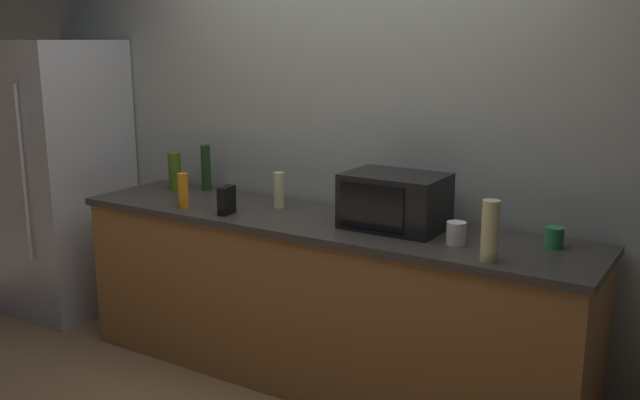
% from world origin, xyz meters
% --- Properties ---
extents(back_wall, '(6.40, 0.10, 2.70)m').
position_xyz_m(back_wall, '(0.00, 0.81, 1.35)').
color(back_wall, '#9EA399').
rests_on(back_wall, ground_plane).
extents(counter_run, '(2.84, 0.64, 0.90)m').
position_xyz_m(counter_run, '(0.00, 0.40, 0.45)').
color(counter_run, '#9E6B38').
rests_on(counter_run, ground_plane).
extents(refrigerator, '(0.72, 0.73, 1.80)m').
position_xyz_m(refrigerator, '(-2.05, 0.40, 0.90)').
color(refrigerator, '#B7BABF').
rests_on(refrigerator, ground_plane).
extents(microwave, '(0.48, 0.35, 0.27)m').
position_xyz_m(microwave, '(0.40, 0.45, 1.04)').
color(microwave, black).
rests_on(microwave, counter_run).
extents(cordless_phone, '(0.06, 0.11, 0.15)m').
position_xyz_m(cordless_phone, '(-0.47, 0.22, 0.98)').
color(cordless_phone, black).
rests_on(cordless_phone, counter_run).
extents(bottle_wine, '(0.06, 0.06, 0.28)m').
position_xyz_m(bottle_wine, '(-0.96, 0.63, 1.04)').
color(bottle_wine, '#1E3F19').
rests_on(bottle_wine, counter_run).
extents(bottle_olive_oil, '(0.08, 0.08, 0.23)m').
position_xyz_m(bottle_olive_oil, '(-1.14, 0.54, 1.02)').
color(bottle_olive_oil, '#4C6B19').
rests_on(bottle_olive_oil, counter_run).
extents(bottle_vinegar, '(0.07, 0.07, 0.26)m').
position_xyz_m(bottle_vinegar, '(0.97, 0.18, 1.03)').
color(bottle_vinegar, beige).
rests_on(bottle_vinegar, counter_run).
extents(bottle_dish_soap, '(0.06, 0.06, 0.19)m').
position_xyz_m(bottle_dish_soap, '(-0.77, 0.21, 1.00)').
color(bottle_dish_soap, orange).
rests_on(bottle_dish_soap, counter_run).
extents(bottle_hand_soap, '(0.06, 0.06, 0.20)m').
position_xyz_m(bottle_hand_soap, '(-0.32, 0.49, 1.00)').
color(bottle_hand_soap, beige).
rests_on(bottle_hand_soap, counter_run).
extents(mug_green, '(0.08, 0.08, 0.09)m').
position_xyz_m(mug_green, '(1.15, 0.52, 0.95)').
color(mug_green, '#2D8C47').
rests_on(mug_green, counter_run).
extents(mug_white, '(0.09, 0.09, 0.10)m').
position_xyz_m(mug_white, '(0.76, 0.34, 0.95)').
color(mug_white, white).
rests_on(mug_white, counter_run).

